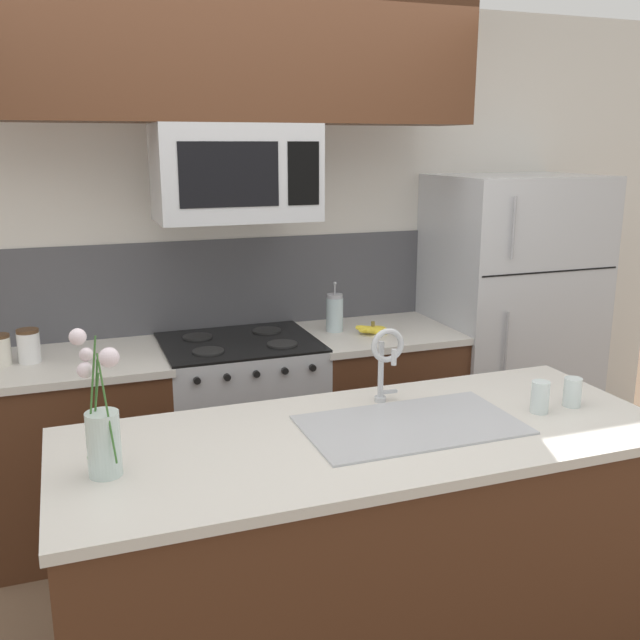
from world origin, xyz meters
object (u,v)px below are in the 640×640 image
(banana_bunch, at_px, (373,330))
(drinking_glass, at_px, (540,397))
(microwave, at_px, (235,173))
(spare_glass, at_px, (572,392))
(storage_jar_medium, at_px, (29,346))
(storage_jar_tall, at_px, (0,350))
(stove_range, at_px, (242,427))
(flower_vase, at_px, (102,433))
(french_press, at_px, (335,313))
(refrigerator, at_px, (506,326))
(sink_faucet, at_px, (386,355))

(banana_bunch, bearing_deg, drinking_glass, -84.56)
(microwave, height_order, banana_bunch, microwave)
(spare_glass, bearing_deg, storage_jar_medium, 146.24)
(storage_jar_tall, bearing_deg, stove_range, -1.29)
(storage_jar_tall, distance_m, flower_vase, 1.36)
(stove_range, distance_m, flower_vase, 1.58)
(french_press, xyz_separation_m, flower_vase, (-1.26, -1.34, 0.04))
(storage_jar_medium, bearing_deg, french_press, 1.60)
(french_press, bearing_deg, storage_jar_tall, -178.74)
(storage_jar_medium, bearing_deg, microwave, -2.31)
(banana_bunch, bearing_deg, refrigerator, 5.30)
(microwave, relative_size, sink_faucet, 2.43)
(microwave, bearing_deg, refrigerator, 1.49)
(french_press, relative_size, sink_faucet, 0.87)
(microwave, bearing_deg, storage_jar_medium, 177.69)
(sink_faucet, xyz_separation_m, drinking_glass, (0.50, -0.26, -0.14))
(stove_range, relative_size, flower_vase, 2.02)
(sink_faucet, relative_size, spare_glass, 2.77)
(microwave, xyz_separation_m, refrigerator, (1.58, 0.04, -0.89))
(microwave, bearing_deg, spare_glass, -52.25)
(banana_bunch, distance_m, spare_glass, 1.25)
(drinking_glass, xyz_separation_m, spare_glass, (0.16, 0.01, -0.00))
(banana_bunch, relative_size, sink_faucet, 0.62)
(refrigerator, height_order, drinking_glass, refrigerator)
(stove_range, height_order, drinking_glass, drinking_glass)
(french_press, xyz_separation_m, spare_glass, (0.44, -1.34, -0.04))
(stove_range, height_order, storage_jar_medium, storage_jar_medium)
(banana_bunch, relative_size, french_press, 0.71)
(french_press, distance_m, drinking_glass, 1.39)
(stove_range, xyz_separation_m, banana_bunch, (0.70, -0.06, 0.47))
(storage_jar_tall, distance_m, banana_bunch, 1.79)
(stove_range, relative_size, drinking_glass, 7.75)
(storage_jar_medium, relative_size, drinking_glass, 1.29)
(flower_vase, bearing_deg, sink_faucet, 13.43)
(microwave, relative_size, storage_jar_tall, 5.32)
(stove_range, xyz_separation_m, storage_jar_tall, (-1.09, 0.02, 0.52))
(drinking_glass, bearing_deg, spare_glass, 5.00)
(banana_bunch, bearing_deg, microwave, 176.69)
(microwave, bearing_deg, drinking_glass, -57.29)
(french_press, distance_m, sink_faucet, 1.12)
(microwave, distance_m, banana_bunch, 1.07)
(microwave, relative_size, drinking_glass, 6.20)
(refrigerator, distance_m, banana_bunch, 0.89)
(microwave, height_order, drinking_glass, microwave)
(banana_bunch, xyz_separation_m, sink_faucet, (-0.39, -0.97, 0.18))
(french_press, relative_size, spare_glass, 2.42)
(microwave, distance_m, sink_faucet, 1.24)
(stove_range, xyz_separation_m, microwave, (0.00, -0.02, 1.28))
(microwave, distance_m, drinking_glass, 1.70)
(storage_jar_tall, distance_m, storage_jar_medium, 0.12)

